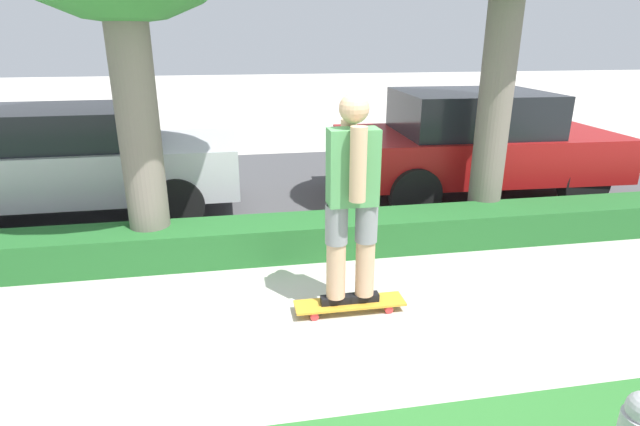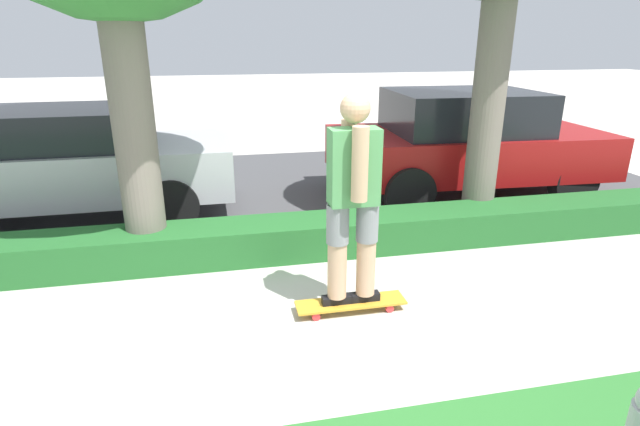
# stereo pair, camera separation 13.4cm
# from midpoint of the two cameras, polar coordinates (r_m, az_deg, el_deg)

# --- Properties ---
(ground_plane) EXTENTS (60.00, 60.00, 0.00)m
(ground_plane) POSITION_cam_midpoint_polar(r_m,az_deg,el_deg) (4.24, 0.48, -13.41)
(ground_plane) COLOR #BCB7AD
(street_asphalt) EXTENTS (12.98, 5.00, 0.01)m
(street_asphalt) POSITION_cam_midpoint_polar(r_m,az_deg,el_deg) (8.06, -4.97, 2.86)
(street_asphalt) COLOR #474749
(street_asphalt) RESTS_ON ground_plane
(hedge_row) EXTENTS (12.98, 0.60, 0.39)m
(hedge_row) POSITION_cam_midpoint_polar(r_m,az_deg,el_deg) (5.56, -2.52, -2.80)
(hedge_row) COLOR #236028
(hedge_row) RESTS_ON ground_plane
(skateboard) EXTENTS (0.98, 0.24, 0.09)m
(skateboard) POSITION_cam_midpoint_polar(r_m,az_deg,el_deg) (4.49, 4.29, -10.30)
(skateboard) COLOR gold
(skateboard) RESTS_ON ground_plane
(skater_person) EXTENTS (0.52, 0.47, 1.81)m
(skater_person) POSITION_cam_midpoint_polar(r_m,az_deg,el_deg) (4.09, 4.63, 1.76)
(skater_person) COLOR black
(skater_person) RESTS_ON skateboard
(parked_car_front) EXTENTS (4.06, 1.82, 1.46)m
(parked_car_front) POSITION_cam_midpoint_polar(r_m,az_deg,el_deg) (7.31, -25.29, 5.56)
(parked_car_front) COLOR #B7B7BC
(parked_car_front) RESTS_ON ground_plane
(parked_car_middle) EXTENTS (4.09, 2.06, 1.56)m
(parked_car_middle) POSITION_cam_midpoint_polar(r_m,az_deg,el_deg) (7.88, 17.60, 7.69)
(parked_car_middle) COLOR maroon
(parked_car_middle) RESTS_ON ground_plane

